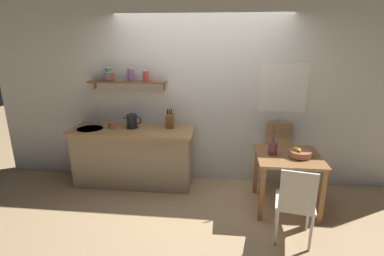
{
  "coord_description": "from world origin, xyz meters",
  "views": [
    {
      "loc": [
        0.32,
        -3.67,
        2.16
      ],
      "look_at": [
        -0.1,
        0.25,
        0.95
      ],
      "focal_mm": 27.39,
      "sensor_mm": 36.0,
      "label": 1
    }
  ],
  "objects_px": {
    "dining_chair_far": "(278,154)",
    "fruit_bowl": "(300,153)",
    "dining_chair_near": "(296,201)",
    "knife_block": "(170,120)",
    "electric_kettle": "(132,121)",
    "twig_vase": "(273,148)",
    "coffee_mug_by_sink": "(111,125)",
    "dining_table": "(288,165)"
  },
  "relations": [
    {
      "from": "electric_kettle",
      "to": "coffee_mug_by_sink",
      "type": "distance_m",
      "value": 0.31
    },
    {
      "from": "dining_chair_near",
      "to": "twig_vase",
      "type": "xyz_separation_m",
      "value": [
        -0.15,
        0.74,
        0.32
      ]
    },
    {
      "from": "dining_table",
      "to": "dining_chair_far",
      "type": "distance_m",
      "value": 0.54
    },
    {
      "from": "dining_chair_far",
      "to": "fruit_bowl",
      "type": "xyz_separation_m",
      "value": [
        0.14,
        -0.57,
        0.25
      ]
    },
    {
      "from": "electric_kettle",
      "to": "fruit_bowl",
      "type": "bearing_deg",
      "value": -12.88
    },
    {
      "from": "electric_kettle",
      "to": "knife_block",
      "type": "bearing_deg",
      "value": 6.02
    },
    {
      "from": "dining_chair_far",
      "to": "fruit_bowl",
      "type": "bearing_deg",
      "value": -76.15
    },
    {
      "from": "dining_chair_far",
      "to": "knife_block",
      "type": "relative_size",
      "value": 3.34
    },
    {
      "from": "dining_table",
      "to": "electric_kettle",
      "type": "distance_m",
      "value": 2.27
    },
    {
      "from": "dining_table",
      "to": "knife_block",
      "type": "distance_m",
      "value": 1.76
    },
    {
      "from": "dining_chair_far",
      "to": "electric_kettle",
      "type": "height_order",
      "value": "electric_kettle"
    },
    {
      "from": "dining_chair_near",
      "to": "coffee_mug_by_sink",
      "type": "height_order",
      "value": "coffee_mug_by_sink"
    },
    {
      "from": "twig_vase",
      "to": "knife_block",
      "type": "height_order",
      "value": "twig_vase"
    },
    {
      "from": "coffee_mug_by_sink",
      "to": "dining_chair_near",
      "type": "bearing_deg",
      "value": -25.24
    },
    {
      "from": "knife_block",
      "to": "twig_vase",
      "type": "bearing_deg",
      "value": -20.4
    },
    {
      "from": "dining_table",
      "to": "fruit_bowl",
      "type": "relative_size",
      "value": 2.94
    },
    {
      "from": "dining_chair_near",
      "to": "knife_block",
      "type": "bearing_deg",
      "value": 141.18
    },
    {
      "from": "dining_chair_far",
      "to": "electric_kettle",
      "type": "xyz_separation_m",
      "value": [
        -2.16,
        -0.05,
        0.45
      ]
    },
    {
      "from": "dining_table",
      "to": "dining_chair_near",
      "type": "height_order",
      "value": "dining_chair_near"
    },
    {
      "from": "fruit_bowl",
      "to": "knife_block",
      "type": "relative_size",
      "value": 0.92
    },
    {
      "from": "fruit_bowl",
      "to": "dining_table",
      "type": "bearing_deg",
      "value": 160.49
    },
    {
      "from": "dining_chair_near",
      "to": "dining_chair_far",
      "type": "bearing_deg",
      "value": 88.65
    },
    {
      "from": "twig_vase",
      "to": "electric_kettle",
      "type": "xyz_separation_m",
      "value": [
        -1.98,
        0.47,
        0.16
      ]
    },
    {
      "from": "knife_block",
      "to": "electric_kettle",
      "type": "bearing_deg",
      "value": -173.98
    },
    {
      "from": "dining_chair_far",
      "to": "twig_vase",
      "type": "height_order",
      "value": "twig_vase"
    },
    {
      "from": "twig_vase",
      "to": "coffee_mug_by_sink",
      "type": "relative_size",
      "value": 3.83
    },
    {
      "from": "coffee_mug_by_sink",
      "to": "fruit_bowl",
      "type": "bearing_deg",
      "value": -10.17
    },
    {
      "from": "fruit_bowl",
      "to": "electric_kettle",
      "type": "relative_size",
      "value": 1.06
    },
    {
      "from": "dining_chair_far",
      "to": "electric_kettle",
      "type": "relative_size",
      "value": 3.85
    },
    {
      "from": "knife_block",
      "to": "coffee_mug_by_sink",
      "type": "distance_m",
      "value": 0.87
    },
    {
      "from": "dining_table",
      "to": "coffee_mug_by_sink",
      "type": "relative_size",
      "value": 6.57
    },
    {
      "from": "coffee_mug_by_sink",
      "to": "electric_kettle",
      "type": "bearing_deg",
      "value": 11.37
    },
    {
      "from": "dining_chair_near",
      "to": "knife_block",
      "type": "distance_m",
      "value": 2.08
    },
    {
      "from": "electric_kettle",
      "to": "coffee_mug_by_sink",
      "type": "height_order",
      "value": "electric_kettle"
    },
    {
      "from": "dining_chair_near",
      "to": "twig_vase",
      "type": "height_order",
      "value": "twig_vase"
    },
    {
      "from": "dining_chair_far",
      "to": "coffee_mug_by_sink",
      "type": "height_order",
      "value": "dining_chair_far"
    },
    {
      "from": "twig_vase",
      "to": "knife_block",
      "type": "bearing_deg",
      "value": 159.6
    },
    {
      "from": "dining_chair_far",
      "to": "fruit_bowl",
      "type": "distance_m",
      "value": 0.64
    },
    {
      "from": "dining_chair_near",
      "to": "twig_vase",
      "type": "relative_size",
      "value": 1.92
    },
    {
      "from": "fruit_bowl",
      "to": "twig_vase",
      "type": "bearing_deg",
      "value": 169.9
    },
    {
      "from": "fruit_bowl",
      "to": "coffee_mug_by_sink",
      "type": "bearing_deg",
      "value": 169.83
    },
    {
      "from": "dining_chair_far",
      "to": "twig_vase",
      "type": "xyz_separation_m",
      "value": [
        -0.18,
        -0.52,
        0.29
      ]
    }
  ]
}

